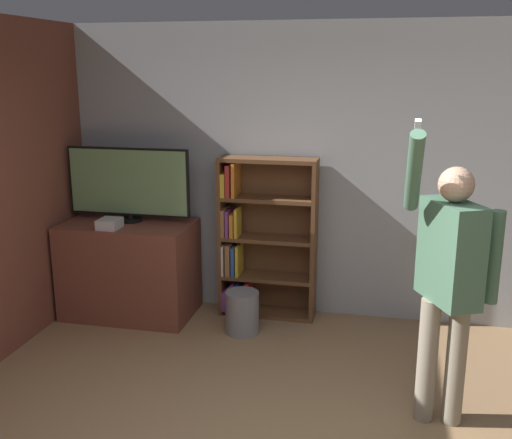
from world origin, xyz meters
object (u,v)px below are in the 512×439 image
(bookshelf, at_px, (259,241))
(game_console, at_px, (110,224))
(person, at_px, (449,272))
(waste_bin, at_px, (242,312))
(television, at_px, (129,183))

(bookshelf, bearing_deg, game_console, -159.22)
(person, bearing_deg, game_console, -136.07)
(waste_bin, bearing_deg, television, 166.75)
(television, xyz_separation_m, waste_bin, (1.14, -0.27, -1.07))
(television, relative_size, person, 0.58)
(game_console, height_order, waste_bin, game_console)
(game_console, bearing_deg, person, -20.29)
(television, xyz_separation_m, game_console, (-0.07, -0.29, -0.32))
(television, relative_size, bookshelf, 0.78)
(waste_bin, bearing_deg, person, -33.49)
(person, xyz_separation_m, waste_bin, (-1.60, 1.06, -0.86))
(game_console, xyz_separation_m, person, (2.81, -1.04, 0.11))
(television, height_order, person, person)
(bookshelf, xyz_separation_m, waste_bin, (-0.05, -0.46, -0.53))
(bookshelf, xyz_separation_m, person, (1.55, -1.52, 0.33))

